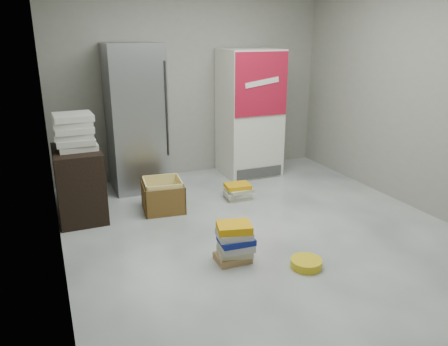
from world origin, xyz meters
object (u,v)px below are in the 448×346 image
steel_fridge (136,118)px  cardboard_box (163,198)px  coke_cooler (250,113)px  wood_shelf (79,183)px  phonebook_stack_main (235,243)px

steel_fridge → cardboard_box: size_ratio=3.70×
coke_cooler → wood_shelf: size_ratio=2.25×
steel_fridge → wood_shelf: steel_fridge is taller
coke_cooler → wood_shelf: 2.63m
coke_cooler → cardboard_box: 1.97m
steel_fridge → coke_cooler: 1.65m
steel_fridge → cardboard_box: (0.08, -0.92, -0.80)m
wood_shelf → phonebook_stack_main: (1.20, -1.64, -0.21)m
steel_fridge → phonebook_stack_main: size_ratio=5.00×
steel_fridge → coke_cooler: (1.65, -0.01, -0.05)m
phonebook_stack_main → steel_fridge: bearing=105.3°
steel_fridge → phonebook_stack_main: steel_fridge is taller
wood_shelf → cardboard_box: 0.96m
coke_cooler → phonebook_stack_main: (-1.28, -2.36, -0.71)m
wood_shelf → phonebook_stack_main: bearing=-53.9°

